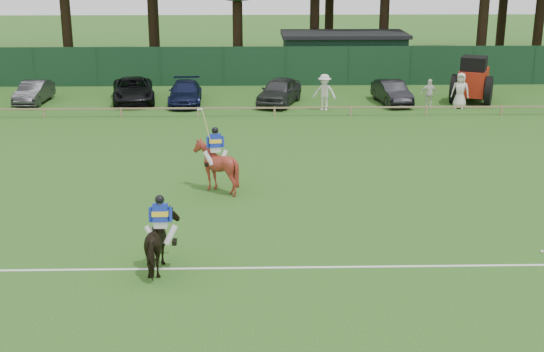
{
  "coord_description": "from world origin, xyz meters",
  "views": [
    {
      "loc": [
        -0.05,
        -19.3,
        8.37
      ],
      "look_at": [
        0.5,
        3.0,
        1.4
      ],
      "focal_mm": 48.0,
      "sensor_mm": 36.0,
      "label": 1
    }
  ],
  "objects_px": {
    "suv_black": "(133,90)",
    "tractor": "(473,81)",
    "horse_dark": "(162,243)",
    "hatch_grey": "(279,91)",
    "estate_black": "(392,92)",
    "horse_chestnut": "(216,166)",
    "sedan_grey": "(34,92)",
    "spectator_mid": "(429,94)",
    "spectator_left": "(324,92)",
    "sedan_navy": "(185,93)",
    "utility_shed": "(343,55)",
    "spectator_right": "(460,91)",
    "polo_ball": "(542,251)"
  },
  "relations": [
    {
      "from": "suv_black",
      "to": "tractor",
      "type": "bearing_deg",
      "value": -11.67
    },
    {
      "from": "horse_dark",
      "to": "suv_black",
      "type": "height_order",
      "value": "horse_dark"
    },
    {
      "from": "horse_dark",
      "to": "hatch_grey",
      "type": "bearing_deg",
      "value": -100.55
    },
    {
      "from": "suv_black",
      "to": "estate_black",
      "type": "xyz_separation_m",
      "value": [
        14.7,
        -0.85,
        -0.03
      ]
    },
    {
      "from": "horse_chestnut",
      "to": "sedan_grey",
      "type": "xyz_separation_m",
      "value": [
        -11.12,
        15.99,
        -0.3
      ]
    },
    {
      "from": "hatch_grey",
      "to": "spectator_mid",
      "type": "distance_m",
      "value": 8.27
    },
    {
      "from": "spectator_left",
      "to": "tractor",
      "type": "relative_size",
      "value": 0.53
    },
    {
      "from": "sedan_navy",
      "to": "tractor",
      "type": "xyz_separation_m",
      "value": [
        16.32,
        0.08,
        0.62
      ]
    },
    {
      "from": "suv_black",
      "to": "hatch_grey",
      "type": "xyz_separation_m",
      "value": [
        8.33,
        -0.83,
        0.06
      ]
    },
    {
      "from": "suv_black",
      "to": "sedan_navy",
      "type": "height_order",
      "value": "suv_black"
    },
    {
      "from": "tractor",
      "to": "hatch_grey",
      "type": "bearing_deg",
      "value": -156.05
    },
    {
      "from": "horse_chestnut",
      "to": "utility_shed",
      "type": "xyz_separation_m",
      "value": [
        7.45,
        24.26,
        0.61
      ]
    },
    {
      "from": "horse_chestnut",
      "to": "utility_shed",
      "type": "relative_size",
      "value": 0.22
    },
    {
      "from": "sedan_navy",
      "to": "spectator_left",
      "type": "relative_size",
      "value": 2.24
    },
    {
      "from": "spectator_mid",
      "to": "tractor",
      "type": "relative_size",
      "value": 0.43
    },
    {
      "from": "horse_chestnut",
      "to": "suv_black",
      "type": "relative_size",
      "value": 0.38
    },
    {
      "from": "horse_chestnut",
      "to": "sedan_grey",
      "type": "distance_m",
      "value": 19.48
    },
    {
      "from": "spectator_right",
      "to": "horse_dark",
      "type": "bearing_deg",
      "value": -102.18
    },
    {
      "from": "horse_dark",
      "to": "polo_ball",
      "type": "xyz_separation_m",
      "value": [
        10.8,
        0.9,
        -0.75
      ]
    },
    {
      "from": "sedan_grey",
      "to": "polo_ball",
      "type": "relative_size",
      "value": 42.26
    },
    {
      "from": "spectator_mid",
      "to": "spectator_right",
      "type": "xyz_separation_m",
      "value": [
        1.69,
        -0.11,
        0.18
      ]
    },
    {
      "from": "spectator_left",
      "to": "tractor",
      "type": "xyz_separation_m",
      "value": [
        8.63,
        1.87,
        0.27
      ]
    },
    {
      "from": "sedan_navy",
      "to": "polo_ball",
      "type": "height_order",
      "value": "sedan_navy"
    },
    {
      "from": "horse_chestnut",
      "to": "tractor",
      "type": "xyz_separation_m",
      "value": [
        13.82,
        15.61,
        0.33
      ]
    },
    {
      "from": "horse_dark",
      "to": "spectator_left",
      "type": "height_order",
      "value": "spectator_left"
    },
    {
      "from": "horse_dark",
      "to": "tractor",
      "type": "relative_size",
      "value": 0.5
    },
    {
      "from": "sedan_grey",
      "to": "suv_black",
      "type": "xyz_separation_m",
      "value": [
        5.59,
        0.21,
        0.05
      ]
    },
    {
      "from": "tractor",
      "to": "spectator_left",
      "type": "bearing_deg",
      "value": -145.02
    },
    {
      "from": "horse_dark",
      "to": "tractor",
      "type": "distance_m",
      "value": 26.93
    },
    {
      "from": "utility_shed",
      "to": "suv_black",
      "type": "bearing_deg",
      "value": -148.15
    },
    {
      "from": "polo_ball",
      "to": "sedan_grey",
      "type": "bearing_deg",
      "value": 133.53
    },
    {
      "from": "hatch_grey",
      "to": "suv_black",
      "type": "bearing_deg",
      "value": -167.72
    },
    {
      "from": "horse_chestnut",
      "to": "spectator_mid",
      "type": "relative_size",
      "value": 1.15
    },
    {
      "from": "horse_chestnut",
      "to": "tractor",
      "type": "bearing_deg",
      "value": -139.94
    },
    {
      "from": "polo_ball",
      "to": "estate_black",
      "type": "bearing_deg",
      "value": 91.34
    },
    {
      "from": "suv_black",
      "to": "polo_ball",
      "type": "height_order",
      "value": "suv_black"
    },
    {
      "from": "hatch_grey",
      "to": "utility_shed",
      "type": "xyz_separation_m",
      "value": [
        4.64,
        8.89,
        0.79
      ]
    },
    {
      "from": "estate_black",
      "to": "spectator_right",
      "type": "distance_m",
      "value": 3.76
    },
    {
      "from": "sedan_navy",
      "to": "sedan_grey",
      "type": "bearing_deg",
      "value": 174.42
    },
    {
      "from": "estate_black",
      "to": "utility_shed",
      "type": "height_order",
      "value": "utility_shed"
    },
    {
      "from": "horse_dark",
      "to": "spectator_mid",
      "type": "bearing_deg",
      "value": -120.56
    },
    {
      "from": "sedan_grey",
      "to": "hatch_grey",
      "type": "height_order",
      "value": "hatch_grey"
    },
    {
      "from": "estate_black",
      "to": "horse_chestnut",
      "type": "bearing_deg",
      "value": -128.53
    },
    {
      "from": "horse_dark",
      "to": "sedan_navy",
      "type": "xyz_separation_m",
      "value": [
        -1.37,
        22.31,
        -0.15
      ]
    },
    {
      "from": "utility_shed",
      "to": "hatch_grey",
      "type": "bearing_deg",
      "value": -117.58
    },
    {
      "from": "hatch_grey",
      "to": "estate_black",
      "type": "relative_size",
      "value": 1.11
    },
    {
      "from": "horse_chestnut",
      "to": "suv_black",
      "type": "height_order",
      "value": "horse_chestnut"
    },
    {
      "from": "spectator_right",
      "to": "utility_shed",
      "type": "distance_m",
      "value": 11.52
    },
    {
      "from": "hatch_grey",
      "to": "spectator_left",
      "type": "bearing_deg",
      "value": -16.5
    },
    {
      "from": "spectator_left",
      "to": "tractor",
      "type": "bearing_deg",
      "value": 31.58
    }
  ]
}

